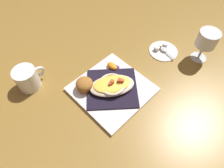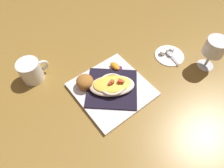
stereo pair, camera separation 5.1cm
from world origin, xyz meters
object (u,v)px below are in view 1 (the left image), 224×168
muffin (84,85)px  orange_garnish (113,67)px  coffee_mug (28,79)px  stemmed_glass (207,40)px  creamer_saucer (163,51)px  creamer_cup_0 (165,44)px  gratin_dish (112,85)px  creamer_cup_1 (160,45)px  creamer_cup_2 (157,48)px  spoon (164,50)px  square_plate (112,89)px

muffin → orange_garnish: 0.15m
muffin → coffee_mug: coffee_mug is taller
stemmed_glass → coffee_mug: bearing=-125.1°
creamer_saucer → creamer_cup_0: creamer_cup_0 is taller
gratin_dish → creamer_cup_1: (-0.00, 0.32, -0.02)m
creamer_saucer → creamer_cup_2: bearing=-142.5°
orange_garnish → creamer_cup_2: bearing=72.2°
orange_garnish → spoon: 0.26m
orange_garnish → creamer_cup_2: (0.07, 0.22, -0.01)m
creamer_cup_2 → muffin: bearing=-102.2°
gratin_dish → muffin: bearing=-137.4°
orange_garnish → spoon: size_ratio=0.68×
gratin_dish → coffee_mug: size_ratio=1.66×
creamer_cup_0 → creamer_cup_2: (-0.01, -0.04, 0.00)m
creamer_cup_0 → creamer_cup_1: (-0.02, -0.02, 0.00)m
creamer_saucer → creamer_cup_0: bearing=114.4°
spoon → creamer_cup_2: (-0.03, -0.02, 0.00)m
muffin → spoon: muffin is taller
coffee_mug → creamer_cup_1: coffee_mug is taller
square_plate → spoon: spoon is taller
coffee_mug → creamer_cup_1: bearing=64.4°
gratin_dish → orange_garnish: size_ratio=3.30×
creamer_saucer → creamer_cup_2: creamer_cup_2 is taller
square_plate → coffee_mug: (-0.25, -0.20, 0.03)m
muffin → creamer_cup_1: 0.40m
orange_garnish → coffee_mug: size_ratio=0.50×
coffee_mug → creamer_cup_0: (0.27, 0.55, -0.02)m
creamer_cup_0 → creamer_saucer: bearing=-65.6°
creamer_cup_0 → creamer_cup_1: 0.03m
muffin → creamer_saucer: 0.40m
square_plate → creamer_cup_0: 0.34m
gratin_dish → muffin: (-0.08, -0.07, 0.00)m
orange_garnish → gratin_dish: bearing=-48.4°
gratin_dish → stemmed_glass: bearing=67.4°
creamer_saucer → muffin: bearing=-104.9°
creamer_cup_1 → spoon: bearing=-14.1°
gratin_dish → creamer_cup_2: (0.00, 0.30, -0.02)m
square_plate → spoon: size_ratio=3.05×
gratin_dish → stemmed_glass: size_ratio=1.39×
gratin_dish → stemmed_glass: stemmed_glass is taller
creamer_saucer → creamer_cup_0: 0.03m
gratin_dish → coffee_mug: 0.33m
creamer_cup_1 → creamer_cup_2: bearing=-78.3°
coffee_mug → stemmed_glass: 0.73m
spoon → stemmed_glass: bearing=29.6°
orange_garnish → creamer_saucer: size_ratio=0.46×
gratin_dish → coffee_mug: bearing=-141.4°
gratin_dish → creamer_cup_1: size_ratio=8.25×
stemmed_glass → spoon: 0.18m
square_plate → creamer_cup_2: bearing=89.5°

